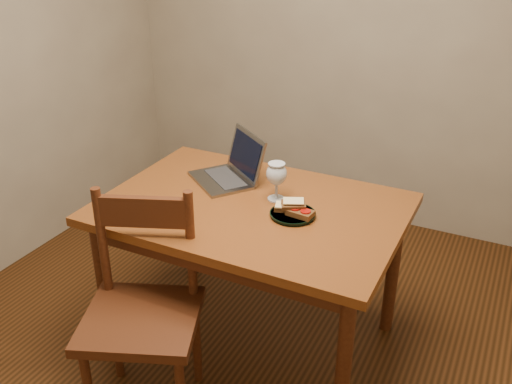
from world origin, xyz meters
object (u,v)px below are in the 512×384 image
at_px(chair, 141,304).
at_px(laptop, 233,168).
at_px(table, 252,222).
at_px(plate, 293,214).
at_px(milk_glass, 276,181).

bearing_deg(chair, laptop, 67.81).
distance_m(table, plate, 0.22).
relative_size(plate, milk_glass, 1.10).
relative_size(chair, laptop, 1.39).
height_order(table, chair, chair).
xyz_separation_m(plate, laptop, (-0.40, 0.21, 0.05)).
relative_size(table, milk_glass, 7.33).
bearing_deg(table, milk_glass, 53.59).
xyz_separation_m(table, milk_glass, (0.07, 0.10, 0.17)).
xyz_separation_m(chair, plate, (0.41, 0.54, 0.23)).
bearing_deg(chair, table, 47.47).
bearing_deg(milk_glass, plate, -41.08).
bearing_deg(milk_glass, laptop, 159.53).
height_order(table, plate, plate).
bearing_deg(laptop, plate, 8.81).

